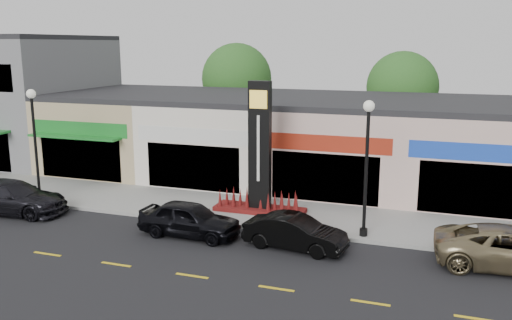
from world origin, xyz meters
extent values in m
plane|color=black|center=(0.00, 0.00, 0.00)|extent=(120.00, 120.00, 0.00)
cube|color=gray|center=(0.00, 4.35, 0.07)|extent=(52.00, 4.30, 0.15)
cube|color=gray|center=(0.00, 2.10, 0.07)|extent=(52.00, 0.20, 0.15)
cube|color=slate|center=(-18.00, 11.50, 4.00)|extent=(12.00, 10.00, 8.00)
cube|color=#262628|center=(-18.00, 11.50, 8.15)|extent=(12.00, 10.00, 0.30)
cube|color=black|center=(-13.50, 6.55, 5.80)|extent=(1.40, 0.10, 1.60)
cube|color=tan|center=(-8.50, 11.50, 2.25)|extent=(7.00, 10.00, 4.50)
cube|color=#262628|center=(-8.50, 11.50, 4.65)|extent=(7.00, 10.00, 0.30)
cube|color=black|center=(-8.50, 6.55, 1.40)|extent=(5.25, 0.10, 2.40)
cube|color=#1B7D28|center=(-8.50, 6.55, 3.10)|extent=(6.30, 0.12, 0.80)
cube|color=#1B7D28|center=(-8.50, 6.10, 2.70)|extent=(5.60, 0.90, 0.12)
cube|color=beige|center=(-1.50, 11.50, 2.25)|extent=(7.00, 10.00, 4.50)
cube|color=#262628|center=(-1.50, 11.50, 4.65)|extent=(7.00, 10.00, 0.30)
cube|color=black|center=(-1.50, 6.55, 1.40)|extent=(5.25, 0.10, 2.40)
cube|color=silver|center=(-1.50, 6.55, 3.10)|extent=(6.30, 0.12, 0.80)
cube|color=#D1AA9F|center=(5.50, 11.50, 2.25)|extent=(7.00, 10.00, 4.50)
cube|color=#262628|center=(5.50, 11.50, 4.65)|extent=(7.00, 10.00, 0.30)
cube|color=black|center=(5.50, 6.55, 1.40)|extent=(5.25, 0.10, 2.40)
cube|color=#A42915|center=(5.50, 6.55, 3.10)|extent=(6.30, 0.12, 0.80)
cube|color=#D1AA9F|center=(12.50, 11.50, 2.25)|extent=(7.00, 10.00, 4.50)
cube|color=#262628|center=(12.50, 11.50, 4.65)|extent=(7.00, 10.00, 0.30)
cube|color=black|center=(12.50, 6.55, 1.40)|extent=(5.25, 0.10, 2.40)
cube|color=blue|center=(12.50, 6.55, 3.10)|extent=(6.30, 0.12, 0.80)
cylinder|color=#382619|center=(-4.00, 19.50, 1.57)|extent=(0.36, 0.36, 3.15)
sphere|color=#1A561B|center=(-4.00, 19.50, 5.23)|extent=(5.20, 5.20, 5.20)
cylinder|color=#382619|center=(8.00, 19.50, 1.49)|extent=(0.36, 0.36, 2.97)
sphere|color=#1A561B|center=(8.00, 19.50, 4.89)|extent=(4.80, 4.80, 4.80)
cylinder|color=black|center=(-8.00, 2.50, 0.30)|extent=(0.32, 0.32, 0.30)
cylinder|color=black|center=(-8.00, 2.50, 2.80)|extent=(0.14, 0.14, 5.00)
sphere|color=silver|center=(-8.00, 2.50, 5.40)|extent=(0.44, 0.44, 0.44)
cylinder|color=black|center=(8.00, 2.50, 0.30)|extent=(0.32, 0.32, 0.30)
cylinder|color=black|center=(8.00, 2.50, 2.80)|extent=(0.14, 0.14, 5.00)
sphere|color=silver|center=(8.00, 2.50, 5.40)|extent=(0.44, 0.44, 0.44)
cube|color=#5A140F|center=(3.00, 4.20, 0.25)|extent=(4.20, 1.30, 0.20)
cube|color=black|center=(3.00, 4.20, 3.15)|extent=(1.00, 0.40, 6.00)
cube|color=yellow|center=(3.00, 3.98, 5.35)|extent=(0.80, 0.05, 0.80)
cube|color=silver|center=(3.00, 3.98, 3.15)|extent=(0.12, 0.04, 3.00)
imported|color=black|center=(-7.98, 0.64, 0.76)|extent=(2.67, 5.45, 1.53)
imported|color=black|center=(1.19, 0.56, 0.72)|extent=(1.85, 4.30, 1.44)
imported|color=black|center=(5.66, 0.58, 0.66)|extent=(1.89, 4.12, 1.31)
camera|label=1|loc=(10.67, -18.53, 7.73)|focal=38.00mm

